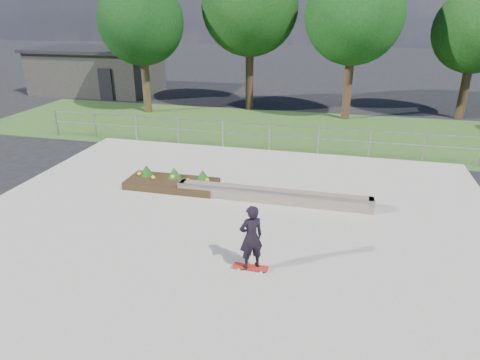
# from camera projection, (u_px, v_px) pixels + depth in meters

# --- Properties ---
(ground) EXTENTS (120.00, 120.00, 0.00)m
(ground) POSITION_uv_depth(u_px,v_px,m) (219.00, 240.00, 11.11)
(ground) COLOR black
(ground) RESTS_ON ground
(grass_verge) EXTENTS (30.00, 8.00, 0.02)m
(grass_verge) POSITION_uv_depth(u_px,v_px,m) (281.00, 129.00, 21.01)
(grass_verge) COLOR #2E4F1F
(grass_verge) RESTS_ON ground
(concrete_slab) EXTENTS (15.00, 15.00, 0.06)m
(concrete_slab) POSITION_uv_depth(u_px,v_px,m) (219.00, 239.00, 11.10)
(concrete_slab) COLOR #A69F93
(concrete_slab) RESTS_ON ground
(fence) EXTENTS (20.06, 0.06, 1.20)m
(fence) POSITION_uv_depth(u_px,v_px,m) (269.00, 134.00, 17.58)
(fence) COLOR gray
(fence) RESTS_ON ground
(building) EXTENTS (8.40, 5.40, 3.00)m
(building) POSITION_uv_depth(u_px,v_px,m) (98.00, 70.00, 29.79)
(building) COLOR #2B2926
(building) RESTS_ON ground
(tree_far_left) EXTENTS (4.55, 4.55, 7.15)m
(tree_far_left) POSITION_uv_depth(u_px,v_px,m) (141.00, 22.00, 22.73)
(tree_far_left) COLOR #352615
(tree_far_left) RESTS_ON ground
(tree_mid_left) EXTENTS (5.25, 5.25, 8.25)m
(tree_mid_left) POSITION_uv_depth(u_px,v_px,m) (250.00, 7.00, 23.05)
(tree_mid_left) COLOR #301F13
(tree_mid_left) RESTS_ON ground
(tree_mid_right) EXTENTS (4.90, 4.90, 7.70)m
(tree_mid_right) POSITION_uv_depth(u_px,v_px,m) (354.00, 15.00, 21.10)
(tree_mid_right) COLOR #332114
(tree_mid_right) RESTS_ON ground
(tree_far_right) EXTENTS (4.20, 4.20, 6.60)m
(tree_far_right) POSITION_uv_depth(u_px,v_px,m) (476.00, 31.00, 21.43)
(tree_far_right) COLOR black
(tree_far_right) RESTS_ON ground
(grind_ledge) EXTENTS (6.00, 0.44, 0.43)m
(grind_ledge) POSITION_uv_depth(u_px,v_px,m) (272.00, 196.00, 13.03)
(grind_ledge) COLOR #6B5B4F
(grind_ledge) RESTS_ON concrete_slab
(planter_bed) EXTENTS (3.00, 1.20, 0.61)m
(planter_bed) POSITION_uv_depth(u_px,v_px,m) (172.00, 182.00, 14.15)
(planter_bed) COLOR black
(planter_bed) RESTS_ON concrete_slab
(skateboarder) EXTENTS (0.80, 0.61, 1.61)m
(skateboarder) POSITION_uv_depth(u_px,v_px,m) (251.00, 238.00, 9.42)
(skateboarder) COLOR silver
(skateboarder) RESTS_ON concrete_slab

